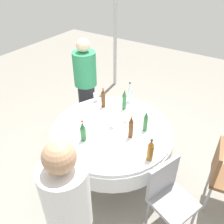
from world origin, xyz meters
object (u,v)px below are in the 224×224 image
at_px(dining_table, 112,137).
at_px(bottle_green_right, 124,100).
at_px(bottle_green_east, 83,131).
at_px(bottle_brown_front, 131,127).
at_px(bottle_brown_outer, 103,98).
at_px(person_right, 86,87).
at_px(plate_north, 125,121).
at_px(chair_rear, 223,173).
at_px(bottle_clear_mid, 129,93).
at_px(wine_glass_mid, 112,120).
at_px(wine_glass_front, 96,95).
at_px(person_east, 71,220).
at_px(bottle_green_west, 146,121).
at_px(bottle_amber_rear, 150,150).
at_px(plate_far, 89,115).
at_px(chair_west, 168,193).

xyz_separation_m(dining_table, bottle_green_right, (-0.45, -0.09, 0.29)).
xyz_separation_m(bottle_green_east, bottle_brown_front, (-0.34, 0.43, 0.02)).
distance_m(bottle_brown_outer, person_right, 0.53).
height_order(plate_north, chair_rear, chair_rear).
distance_m(bottle_clear_mid, wine_glass_mid, 0.63).
bearing_deg(chair_rear, wine_glass_front, -105.04).
xyz_separation_m(bottle_green_east, person_east, (0.88, 0.58, 0.00)).
bearing_deg(bottle_green_west, person_right, -107.25).
distance_m(wine_glass_mid, plate_north, 0.21).
relative_size(bottle_amber_rear, wine_glass_mid, 1.70).
relative_size(wine_glass_front, person_east, 0.08).
bearing_deg(person_right, wine_glass_front, -84.02).
height_order(bottle_brown_front, person_right, person_right).
bearing_deg(bottle_green_east, dining_table, 156.63).
bearing_deg(bottle_green_west, plate_far, -79.67).
height_order(bottle_clear_mid, wine_glass_mid, bottle_clear_mid).
xyz_separation_m(bottle_green_east, chair_rear, (-0.59, 1.48, -0.35)).
bearing_deg(wine_glass_front, bottle_clear_mid, 120.33).
relative_size(bottle_green_west, chair_west, 0.32).
height_order(bottle_green_east, person_right, person_right).
bearing_deg(chair_west, dining_table, -90.00).
xyz_separation_m(bottle_clear_mid, plate_north, (0.45, 0.19, -0.13)).
distance_m(bottle_green_right, plate_north, 0.33).
distance_m(bottle_green_right, person_right, 0.76).
relative_size(bottle_green_right, plate_north, 1.43).
bearing_deg(plate_far, wine_glass_front, -158.59).
distance_m(bottle_clear_mid, chair_west, 1.47).
bearing_deg(dining_table, plate_far, -96.97).
xyz_separation_m(dining_table, bottle_clear_mid, (-0.64, -0.12, 0.29)).
height_order(person_right, chair_west, person_right).
relative_size(bottle_brown_outer, bottle_green_west, 1.02).
height_order(bottle_brown_front, wine_glass_mid, bottle_brown_front).
relative_size(bottle_brown_front, person_east, 0.19).
relative_size(plate_far, chair_west, 0.27).
xyz_separation_m(dining_table, person_east, (1.24, 0.43, 0.27)).
relative_size(person_right, chair_west, 1.79).
distance_m(bottle_brown_front, bottle_amber_rear, 0.40).
bearing_deg(person_right, chair_west, -83.76).
distance_m(bottle_green_west, person_east, 1.42).
bearing_deg(plate_north, bottle_clear_mid, -156.91).
height_order(dining_table, bottle_green_right, bottle_green_right).
xyz_separation_m(bottle_clear_mid, bottle_amber_rear, (0.86, 0.74, -0.02)).
relative_size(wine_glass_mid, chair_west, 0.18).
bearing_deg(chair_rear, bottle_amber_rear, -67.28).
distance_m(bottle_green_west, wine_glass_mid, 0.41).
relative_size(wine_glass_mid, chair_rear, 0.18).
distance_m(bottle_brown_front, chair_west, 0.81).
xyz_separation_m(bottle_amber_rear, chair_rear, (-0.45, 0.71, -0.35)).
bearing_deg(bottle_green_east, plate_north, 157.57).
bearing_deg(plate_far, bottle_amber_rear, 75.06).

